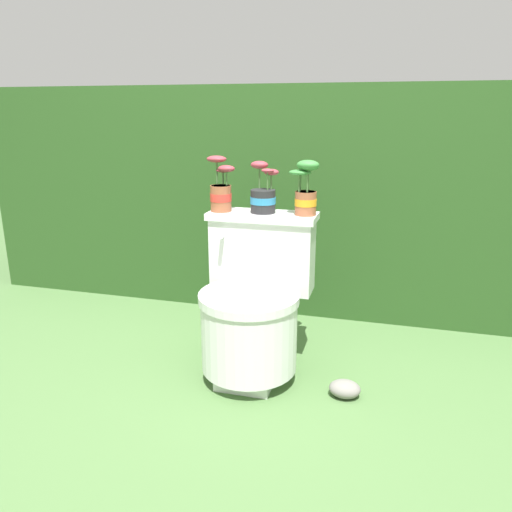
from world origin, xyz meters
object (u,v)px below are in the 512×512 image
at_px(potted_plant_middle, 305,189).
at_px(potted_plant_left, 221,191).
at_px(garden_stone, 345,389).
at_px(potted_plant_midleft, 263,196).
at_px(toilet, 253,307).

bearing_deg(potted_plant_middle, potted_plant_left, -178.30).
relative_size(potted_plant_left, garden_stone, 1.88).
xyz_separation_m(potted_plant_left, potted_plant_midleft, (0.19, 0.02, -0.02)).
bearing_deg(potted_plant_midleft, potted_plant_left, -175.22).
relative_size(toilet, potted_plant_midleft, 3.13).
xyz_separation_m(toilet, garden_stone, (0.41, -0.10, -0.27)).
relative_size(potted_plant_middle, garden_stone, 1.84).
relative_size(potted_plant_left, potted_plant_midleft, 1.09).
relative_size(toilet, potted_plant_middle, 2.93).
xyz_separation_m(potted_plant_midleft, potted_plant_middle, (0.18, -0.00, 0.04)).
bearing_deg(potted_plant_middle, toilet, -140.25).
height_order(potted_plant_midleft, garden_stone, potted_plant_midleft).
relative_size(potted_plant_left, potted_plant_middle, 1.02).
distance_m(potted_plant_midleft, potted_plant_middle, 0.19).
bearing_deg(potted_plant_left, potted_plant_midleft, 4.78).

